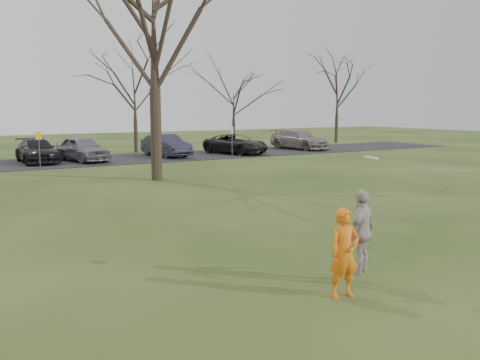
# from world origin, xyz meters

# --- Properties ---
(ground) EXTENTS (120.00, 120.00, 0.00)m
(ground) POSITION_xyz_m (0.00, 0.00, 0.00)
(ground) COLOR #1E380F
(ground) RESTS_ON ground
(parking_strip) EXTENTS (62.00, 6.50, 0.04)m
(parking_strip) POSITION_xyz_m (0.00, 25.00, 0.02)
(parking_strip) COLOR black
(parking_strip) RESTS_ON ground
(player_defender) EXTENTS (0.63, 0.46, 1.60)m
(player_defender) POSITION_xyz_m (-0.55, -0.55, 0.80)
(player_defender) COLOR orange
(player_defender) RESTS_ON ground
(car_3) EXTENTS (2.10, 4.91, 1.41)m
(car_3) POSITION_xyz_m (-1.59, 25.57, 0.74)
(car_3) COLOR black
(car_3) RESTS_ON parking_strip
(car_4) EXTENTS (2.83, 4.82, 1.54)m
(car_4) POSITION_xyz_m (0.96, 24.87, 0.81)
(car_4) COLOR slate
(car_4) RESTS_ON parking_strip
(car_5) EXTENTS (2.16, 4.72, 1.50)m
(car_5) POSITION_xyz_m (6.59, 25.12, 0.79)
(car_5) COLOR #27293B
(car_5) RESTS_ON parking_strip
(car_6) EXTENTS (3.70, 5.48, 1.40)m
(car_6) POSITION_xyz_m (11.73, 24.50, 0.74)
(car_6) COLOR black
(car_6) RESTS_ON parking_strip
(car_7) EXTENTS (2.99, 5.58, 1.54)m
(car_7) POSITION_xyz_m (18.18, 25.47, 0.81)
(car_7) COLOR gray
(car_7) RESTS_ON parking_strip
(catching_play) EXTENTS (1.03, 0.75, 2.26)m
(catching_play) POSITION_xyz_m (0.20, -0.19, 1.02)
(catching_play) COLOR beige
(catching_play) RESTS_ON ground
(sign_yellow) EXTENTS (0.35, 0.35, 2.08)m
(sign_yellow) POSITION_xyz_m (-2.00, 22.00, 1.45)
(sign_yellow) COLOR #47474C
(sign_yellow) RESTS_ON ground
(sign_white) EXTENTS (0.35, 0.35, 2.08)m
(sign_white) POSITION_xyz_m (10.00, 22.00, 1.45)
(sign_white) COLOR #47474C
(sign_white) RESTS_ON ground
(big_tree) EXTENTS (9.00, 9.00, 14.00)m
(big_tree) POSITION_xyz_m (2.00, 15.00, 7.00)
(big_tree) COLOR #352821
(big_tree) RESTS_ON ground
(small_tree_row) EXTENTS (55.00, 5.90, 8.50)m
(small_tree_row) POSITION_xyz_m (4.38, 30.06, 3.89)
(small_tree_row) COLOR #352821
(small_tree_row) RESTS_ON ground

